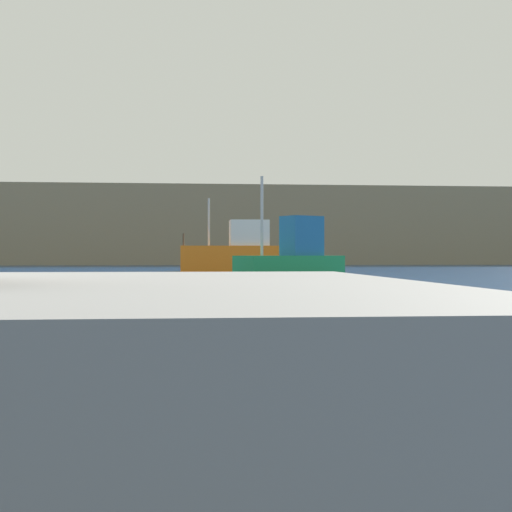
# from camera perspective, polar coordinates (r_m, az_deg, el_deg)

# --- Properties ---
(hillside_backdrop) EXTENTS (140.00, 13.46, 7.21)m
(hillside_backdrop) POSITION_cam_1_polar(r_m,az_deg,el_deg) (74.37, -7.57, 2.16)
(hillside_backdrop) COLOR #7F755B
(hillside_backdrop) RESTS_ON ground
(fishing_boat_green) EXTENTS (4.93, 3.61, 4.19)m
(fishing_boat_green) POSITION_cam_1_polar(r_m,az_deg,el_deg) (32.33, 2.80, -0.06)
(fishing_boat_green) COLOR #1E8C4C
(fishing_boat_green) RESTS_ON ground
(fishing_boat_orange) EXTENTS (8.00, 2.25, 4.15)m
(fishing_boat_orange) POSITION_cam_1_polar(r_m,az_deg,el_deg) (43.53, -0.42, 0.17)
(fishing_boat_orange) COLOR orange
(fishing_boat_orange) RESTS_ON ground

